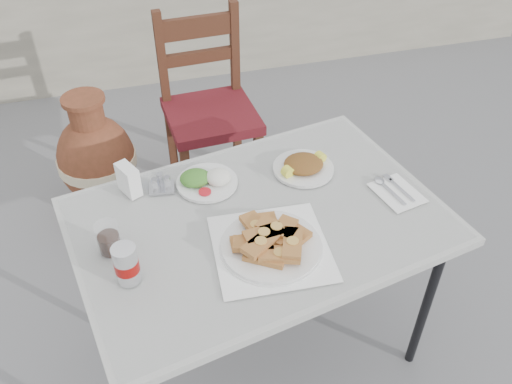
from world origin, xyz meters
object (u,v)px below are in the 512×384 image
object	(u,v)px
terracotta_urn	(97,161)
cola_glass	(109,240)
chair	(209,109)
salad_chopped_plate	(303,166)
cafe_table	(259,228)
condiment_caddy	(161,185)
pide_plate	(271,241)
salad_rice_plate	(206,180)
soda_can	(126,264)
napkin_holder	(129,180)

from	to	relation	value
terracotta_urn	cola_glass	bearing A→B (deg)	-86.55
chair	cola_glass	bearing A→B (deg)	-118.58
cola_glass	salad_chopped_plate	bearing A→B (deg)	17.60
cafe_table	condiment_caddy	distance (m)	0.39
pide_plate	cola_glass	distance (m)	0.51
salad_rice_plate	salad_chopped_plate	xyz separation A→B (m)	(0.37, -0.01, -0.00)
salad_rice_plate	terracotta_urn	xyz separation A→B (m)	(-0.43, 0.86, -0.45)
cafe_table	soda_can	xyz separation A→B (m)	(-0.45, -0.16, 0.12)
salad_rice_plate	pide_plate	bearing A→B (deg)	-70.35
soda_can	cafe_table	bearing A→B (deg)	19.39
salad_rice_plate	soda_can	world-z (taller)	soda_can
salad_rice_plate	chair	bearing A→B (deg)	78.48
pide_plate	cola_glass	world-z (taller)	cola_glass
pide_plate	soda_can	bearing A→B (deg)	-178.99
pide_plate	salad_chopped_plate	size ratio (longest dim) A/B	1.68
pide_plate	cola_glass	size ratio (longest dim) A/B	3.54
salad_chopped_plate	chair	size ratio (longest dim) A/B	0.23
cola_glass	chair	world-z (taller)	chair
cola_glass	terracotta_urn	world-z (taller)	cola_glass
salad_chopped_plate	cafe_table	bearing A→B (deg)	-138.08
salad_chopped_plate	cola_glass	world-z (taller)	cola_glass
pide_plate	napkin_holder	xyz separation A→B (m)	(-0.41, 0.40, 0.02)
salad_chopped_plate	napkin_holder	world-z (taller)	napkin_holder
soda_can	chair	xyz separation A→B (m)	(0.50, 1.27, -0.30)
soda_can	chair	size ratio (longest dim) A/B	0.13
salad_rice_plate	condiment_caddy	xyz separation A→B (m)	(-0.16, 0.01, 0.00)
pide_plate	salad_chopped_plate	xyz separation A→B (m)	(0.24, 0.36, -0.01)
cafe_table	chair	distance (m)	1.12
chair	terracotta_urn	bearing A→B (deg)	179.21
soda_can	chair	world-z (taller)	chair
salad_rice_plate	napkin_holder	xyz separation A→B (m)	(-0.27, 0.03, 0.04)
napkin_holder	terracotta_urn	size ratio (longest dim) A/B	0.16
salad_rice_plate	soda_can	xyz separation A→B (m)	(-0.32, -0.38, 0.05)
pide_plate	terracotta_urn	size ratio (longest dim) A/B	0.55
soda_can	napkin_holder	size ratio (longest dim) A/B	1.18
salad_rice_plate	napkin_holder	bearing A→B (deg)	173.78
salad_chopped_plate	cola_glass	xyz separation A→B (m)	(-0.73, -0.23, 0.03)
cola_glass	chair	distance (m)	1.28
pide_plate	condiment_caddy	size ratio (longest dim) A/B	3.93
cola_glass	napkin_holder	xyz separation A→B (m)	(0.09, 0.28, 0.01)
salad_rice_plate	terracotta_urn	world-z (taller)	salad_rice_plate
condiment_caddy	terracotta_urn	xyz separation A→B (m)	(-0.27, 0.85, -0.45)
cafe_table	condiment_caddy	size ratio (longest dim) A/B	13.93
pide_plate	salad_rice_plate	xyz separation A→B (m)	(-0.13, 0.38, -0.01)
pide_plate	cafe_table	bearing A→B (deg)	88.33
cola_glass	terracotta_urn	bearing A→B (deg)	93.45
salad_chopped_plate	soda_can	distance (m)	0.78
salad_chopped_plate	soda_can	xyz separation A→B (m)	(-0.69, -0.37, 0.05)
salad_chopped_plate	chair	world-z (taller)	chair
soda_can	cola_glass	bearing A→B (deg)	108.24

